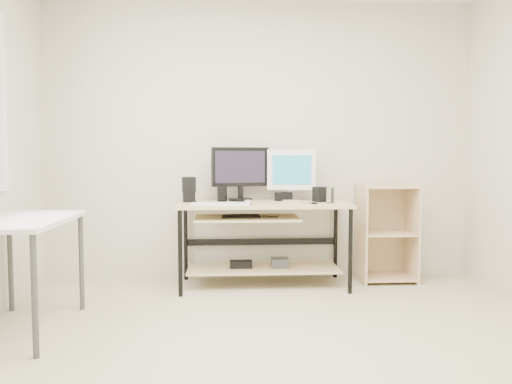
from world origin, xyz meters
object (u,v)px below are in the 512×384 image
object	(u,v)px
black_monitor	(240,170)
audio_controller	(222,194)
side_table	(19,231)
white_imac	(291,171)
desk	(261,226)
shelf_unit	(385,232)

from	to	relation	value
black_monitor	audio_controller	bearing A→B (deg)	-146.64
side_table	black_monitor	distance (m)	1.97
black_monitor	white_imac	world-z (taller)	black_monitor
desk	side_table	bearing A→B (deg)	-147.35
side_table	white_imac	distance (m)	2.32
shelf_unit	black_monitor	size ratio (longest dim) A/B	1.70
side_table	audio_controller	size ratio (longest dim) A/B	6.73
side_table	black_monitor	bearing A→B (deg)	40.01
side_table	white_imac	bearing A→B (deg)	31.96
black_monitor	white_imac	distance (m)	0.47
white_imac	black_monitor	bearing A→B (deg)	-175.63
black_monitor	audio_controller	xyz separation A→B (m)	(-0.16, -0.18, -0.21)
side_table	audio_controller	world-z (taller)	audio_controller
desk	white_imac	world-z (taller)	white_imac
desk	black_monitor	world-z (taller)	black_monitor
side_table	white_imac	xyz separation A→B (m)	(1.95, 1.21, 0.35)
shelf_unit	black_monitor	distance (m)	1.47
black_monitor	side_table	bearing A→B (deg)	-154.10
black_monitor	audio_controller	distance (m)	0.32
audio_controller	desk	bearing A→B (deg)	20.31
desk	black_monitor	xyz separation A→B (m)	(-0.17, 0.18, 0.49)
side_table	shelf_unit	size ratio (longest dim) A/B	1.11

